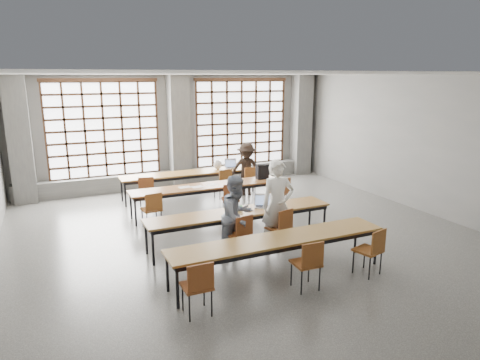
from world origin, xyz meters
name	(u,v)px	position (x,y,z in m)	size (l,w,h in m)	color
floor	(251,240)	(0.00, 0.00, 0.00)	(11.00, 11.00, 0.00)	#4A4A48
ceiling	(252,74)	(0.00, 0.00, 3.50)	(11.00, 11.00, 0.00)	silver
wall_back	(177,131)	(0.00, 5.50, 1.75)	(10.00, 10.00, 0.00)	slate
wall_right	(429,145)	(5.00, 0.00, 1.75)	(11.00, 11.00, 0.00)	slate
column_left	(20,140)	(-4.50, 5.22, 1.75)	(0.60, 0.55, 3.50)	#50504E
column_mid	(179,132)	(0.00, 5.22, 1.75)	(0.60, 0.55, 3.50)	#50504E
column_right	(301,125)	(4.50, 5.22, 1.75)	(0.60, 0.55, 3.50)	#50504E
window_left	(104,130)	(-2.25, 5.42, 1.90)	(3.32, 0.12, 3.00)	white
window_right	(241,123)	(2.25, 5.42, 1.90)	(3.32, 0.12, 3.00)	white
sill_ledge	(180,177)	(0.00, 5.30, 0.25)	(9.80, 0.35, 0.50)	#50504E
desk_row_a	(190,174)	(-0.11, 3.88, 0.66)	(4.00, 0.70, 0.73)	brown
desk_row_b	(208,188)	(-0.16, 2.23, 0.66)	(4.00, 0.70, 0.73)	brown
desk_row_c	(240,214)	(-0.29, -0.08, 0.66)	(4.00, 0.70, 0.73)	brown
desk_row_d	(279,242)	(-0.31, -1.74, 0.66)	(4.00, 0.70, 0.73)	brown
chair_back_left	(146,189)	(-1.53, 3.25, 0.54)	(0.50, 0.50, 0.88)	brown
chair_back_mid	(224,181)	(0.69, 3.25, 0.54)	(0.46, 0.47, 0.88)	brown
chair_back_right	(249,178)	(1.49, 3.25, 0.54)	(0.45, 0.45, 0.88)	brown
chair_mid_left	(152,207)	(-1.76, 1.60, 0.54)	(0.46, 0.47, 0.88)	brown
chair_mid_centre	(231,197)	(0.21, 1.60, 0.54)	(0.52, 0.52, 0.88)	maroon
chair_mid_right	(281,191)	(1.66, 1.60, 0.54)	(0.53, 0.53, 0.88)	brown
chair_front_left	(241,231)	(-0.57, -0.70, 0.54)	(0.50, 0.51, 0.88)	brown
chair_front_right	(281,225)	(0.33, -0.70, 0.54)	(0.52, 0.53, 0.88)	brown
chair_near_left	(198,283)	(-2.01, -2.37, 0.54)	(0.42, 0.43, 0.88)	brown
chair_near_mid	(308,260)	(-0.11, -2.37, 0.54)	(0.43, 0.44, 0.88)	brown
chair_near_right	(372,247)	(1.21, -2.37, 0.54)	(0.52, 0.52, 0.88)	brown
student_male	(278,205)	(0.31, -0.58, 0.92)	(0.67, 0.44, 1.85)	white
student_female	(237,216)	(-0.59, -0.58, 0.81)	(0.79, 0.62, 1.62)	#1A2A4E
student_back	(247,169)	(1.49, 3.38, 0.78)	(1.01, 0.58, 1.56)	black
laptop_front	(263,203)	(0.29, 0.03, 0.79)	(0.46, 0.43, 0.26)	silver
laptop_back	(231,165)	(1.25, 3.99, 0.79)	(0.41, 0.36, 0.26)	silver
mouse	(281,205)	(0.66, -0.10, 0.75)	(0.10, 0.06, 0.04)	white
green_box	(237,208)	(-0.34, 0.00, 0.78)	(0.25, 0.09, 0.09)	#297D2F
phone	(250,211)	(-0.11, -0.18, 0.74)	(0.13, 0.06, 0.01)	black
paper_sheet_a	(185,187)	(-0.76, 2.28, 0.73)	(0.30, 0.21, 0.00)	silver
paper_sheet_b	(197,187)	(-0.46, 2.18, 0.73)	(0.30, 0.21, 0.00)	silver
paper_sheet_c	(211,185)	(-0.06, 2.23, 0.73)	(0.30, 0.21, 0.00)	white
backpack	(262,172)	(1.44, 2.28, 0.93)	(0.32, 0.20, 0.40)	black
plastic_bag	(218,164)	(0.79, 3.93, 0.87)	(0.26, 0.21, 0.29)	silver
red_pouch	(197,283)	(-2.01, -2.29, 0.50)	(0.20, 0.08, 0.06)	#A2141D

